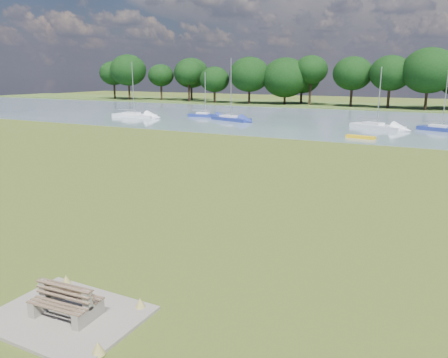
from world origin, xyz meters
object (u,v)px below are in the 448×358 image
at_px(sailboat_1, 441,127).
at_px(sailboat_3, 205,114).
at_px(sailboat_2, 230,118).
at_px(bench_pair, 66,302).
at_px(sailboat_5, 376,125).
at_px(kayak, 361,137).
at_px(sailboat_6, 134,114).

bearing_deg(sailboat_1, sailboat_3, -163.40).
height_order(sailboat_1, sailboat_2, sailboat_2).
xyz_separation_m(bench_pair, sailboat_5, (1.23, 49.22, -0.05)).
height_order(kayak, sailboat_5, sailboat_5).
height_order(bench_pair, sailboat_2, sailboat_2).
bearing_deg(sailboat_5, sailboat_1, 30.93).
bearing_deg(kayak, sailboat_1, 63.84).
xyz_separation_m(sailboat_1, sailboat_3, (-33.49, 2.03, -0.01)).
height_order(sailboat_2, sailboat_6, sailboat_2).
height_order(bench_pair, sailboat_5, sailboat_5).
distance_m(bench_pair, sailboat_6, 57.76).
relative_size(kayak, sailboat_6, 0.37).
bearing_deg(sailboat_1, sailboat_6, -154.98).
xyz_separation_m(bench_pair, sailboat_3, (-24.98, 52.12, -0.04)).
relative_size(sailboat_3, sailboat_5, 0.92).
distance_m(sailboat_1, sailboat_3, 33.55).
bearing_deg(kayak, sailboat_6, 178.08).
distance_m(bench_pair, sailboat_1, 50.81).
relative_size(sailboat_1, sailboat_3, 1.03).
distance_m(sailboat_3, sailboat_6, 11.07).
bearing_deg(sailboat_2, bench_pair, -48.85).
distance_m(bench_pair, kayak, 39.55).
bearing_deg(sailboat_2, sailboat_1, 21.99).
relative_size(bench_pair, sailboat_6, 0.23).
xyz_separation_m(sailboat_5, sailboat_6, (-35.67, -2.85, 0.05)).
height_order(bench_pair, sailboat_1, sailboat_1).
relative_size(sailboat_1, sailboat_6, 0.85).
bearing_deg(sailboat_6, kayak, -13.10).
relative_size(kayak, sailboat_2, 0.35).
distance_m(sailboat_2, sailboat_6, 15.64).
height_order(sailboat_3, sailboat_6, sailboat_6).
bearing_deg(sailboat_2, sailboat_5, 20.26).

